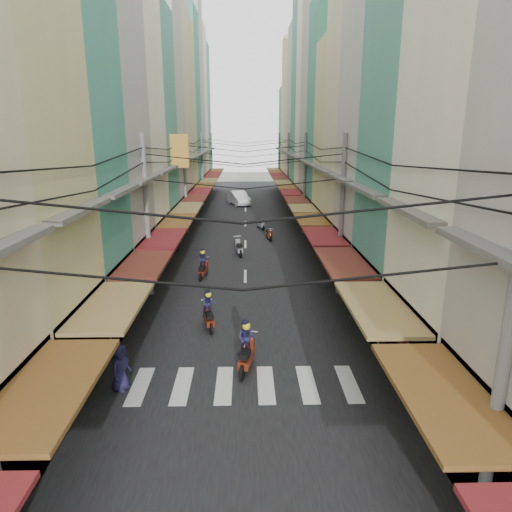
{
  "coord_description": "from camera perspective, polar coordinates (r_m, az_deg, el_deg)",
  "views": [
    {
      "loc": [
        0.07,
        -19.63,
        8.19
      ],
      "look_at": [
        0.59,
        4.11,
        1.76
      ],
      "focal_mm": 32.0,
      "sensor_mm": 36.0,
      "label": 1
    }
  ],
  "objects": [
    {
      "name": "white_car",
      "position": [
        54.06,
        -2.17,
        6.44
      ],
      "size": [
        5.97,
        3.85,
        1.96
      ],
      "primitive_type": "imported",
      "rotation": [
        0.0,
        0.0,
        0.33
      ],
      "color": "white",
      "rests_on": "ground"
    },
    {
      "name": "traffic_sign",
      "position": [
        20.5,
        14.39,
        -1.8
      ],
      "size": [
        0.1,
        0.71,
        3.22
      ],
      "color": "slate",
      "rests_on": "ground"
    },
    {
      "name": "building_row_left",
      "position": [
        37.1,
        -14.34,
        17.17
      ],
      "size": [
        7.8,
        67.67,
        23.7
      ],
      "color": "#B8B4A8",
      "rests_on": "ground"
    },
    {
      "name": "market_umbrella",
      "position": [
        15.7,
        19.54,
        -8.03
      ],
      "size": [
        2.41,
        2.41,
        2.55
      ],
      "color": "#B2B2B7",
      "rests_on": "ground"
    },
    {
      "name": "parked_scooters",
      "position": [
        18.82,
        13.95,
        -9.53
      ],
      "size": [
        12.9,
        11.5,
        0.99
      ],
      "color": "black",
      "rests_on": "ground"
    },
    {
      "name": "bicycle",
      "position": [
        21.25,
        16.14,
        -8.15
      ],
      "size": [
        1.89,
        1.16,
        1.22
      ],
      "primitive_type": "imported",
      "rotation": [
        0.0,
        0.0,
        1.87
      ],
      "color": "black",
      "rests_on": "ground"
    },
    {
      "name": "road",
      "position": [
        40.46,
        -1.33,
        3.49
      ],
      "size": [
        10.0,
        80.0,
        0.02
      ],
      "primitive_type": "cube",
      "color": "black",
      "rests_on": "ground"
    },
    {
      "name": "sidewalk_left",
      "position": [
        40.99,
        -10.47,
        3.42
      ],
      "size": [
        3.0,
        80.0,
        0.06
      ],
      "primitive_type": "cube",
      "color": "gray",
      "rests_on": "ground"
    },
    {
      "name": "moving_scooters",
      "position": [
        24.79,
        -2.82,
        -2.87
      ],
      "size": [
        4.7,
        26.28,
        1.9
      ],
      "color": "black",
      "rests_on": "ground"
    },
    {
      "name": "utility_poles",
      "position": [
        34.68,
        -1.4,
        12.51
      ],
      "size": [
        10.2,
        66.13,
        8.2
      ],
      "color": "slate",
      "rests_on": "ground"
    },
    {
      "name": "crosswalk",
      "position": [
        15.89,
        -1.39,
        -15.77
      ],
      "size": [
        7.55,
        2.4,
        0.01
      ],
      "color": "silver",
      "rests_on": "ground"
    },
    {
      "name": "building_row_right",
      "position": [
        36.94,
        11.5,
        16.77
      ],
      "size": [
        7.8,
        68.98,
        22.59
      ],
      "color": "teal",
      "rests_on": "ground"
    },
    {
      "name": "ground",
      "position": [
        21.27,
        -1.36,
        -7.49
      ],
      "size": [
        160.0,
        160.0,
        0.0
      ],
      "primitive_type": "plane",
      "color": "slate",
      "rests_on": "ground"
    },
    {
      "name": "pedestrians",
      "position": [
        23.93,
        -10.87,
        -2.5
      ],
      "size": [
        12.98,
        18.82,
        2.25
      ],
      "color": "#29222D",
      "rests_on": "ground"
    },
    {
      "name": "sidewalk_right",
      "position": [
        40.97,
        7.82,
        3.53
      ],
      "size": [
        3.0,
        80.0,
        0.06
      ],
      "primitive_type": "cube",
      "color": "gray",
      "rests_on": "ground"
    }
  ]
}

